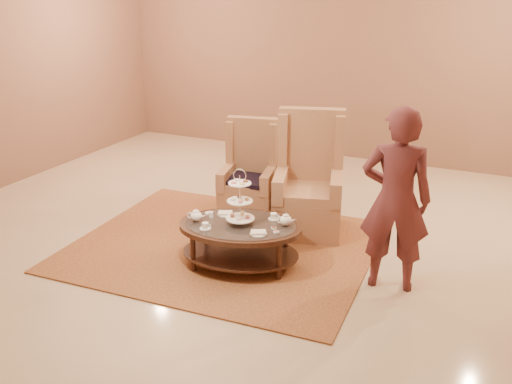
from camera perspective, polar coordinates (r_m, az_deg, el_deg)
The scene contains 8 objects.
ground at distance 6.27m, azimuth -1.77°, elevation -6.00°, with size 8.00×8.00×0.00m, color beige.
ceiling at distance 6.27m, azimuth -1.77°, elevation -6.00°, with size 8.00×8.00×0.02m, color silver.
wall_back at distance 9.42m, azimuth 9.34°, elevation 13.81°, with size 8.00×0.04×3.50m, color #8A604B.
rug at distance 6.40m, azimuth -3.24°, elevation -5.38°, with size 3.32×2.81×0.02m.
tea_table at distance 5.82m, azimuth -1.58°, elevation -4.00°, with size 1.43×1.14×1.06m.
armchair_left at distance 7.14m, azimuth -0.63°, elevation 0.91°, with size 0.77×0.79×1.20m.
armchair_right at distance 6.69m, azimuth 5.30°, elevation 0.06°, with size 0.95×0.97×1.41m.
person at distance 5.40m, azimuth 13.80°, elevation -0.78°, with size 0.71×0.53×1.78m.
Camera 1 is at (2.53, -5.02, 2.79)m, focal length 40.00 mm.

